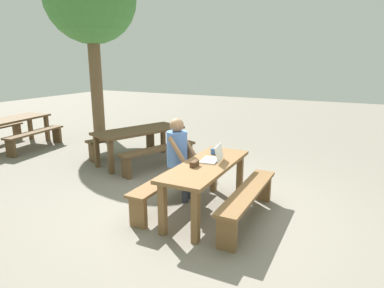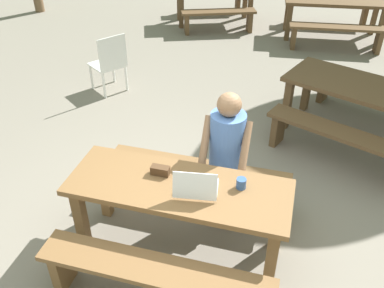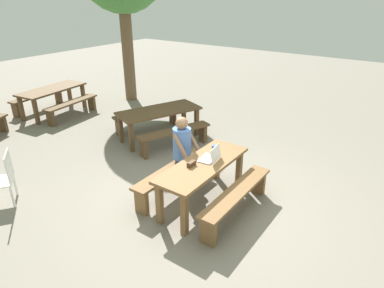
{
  "view_description": "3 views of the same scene",
  "coord_description": "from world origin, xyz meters",
  "px_view_note": "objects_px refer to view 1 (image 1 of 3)",
  "views": [
    {
      "loc": [
        -4.13,
        -1.84,
        2.18
      ],
      "look_at": [
        0.05,
        0.25,
        1.0
      ],
      "focal_mm": 31.33,
      "sensor_mm": 36.0,
      "label": 1
    },
    {
      "loc": [
        0.8,
        -2.46,
        2.95
      ],
      "look_at": [
        0.05,
        0.25,
        1.0
      ],
      "focal_mm": 38.89,
      "sensor_mm": 36.0,
      "label": 2
    },
    {
      "loc": [
        -3.95,
        -2.57,
        3.25
      ],
      "look_at": [
        0.05,
        0.25,
        1.0
      ],
      "focal_mm": 31.31,
      "sensor_mm": 36.0,
      "label": 3
    }
  ],
  "objects_px": {
    "laptop": "(214,157)",
    "picnic_table_mid": "(12,123)",
    "coffee_mug": "(213,151)",
    "person_seated": "(179,152)",
    "picnic_table_distant": "(139,134)",
    "picnic_table_front": "(206,172)",
    "small_pouch": "(194,164)"
  },
  "relations": [
    {
      "from": "laptop",
      "to": "picnic_table_mid",
      "type": "relative_size",
      "value": 0.19
    },
    {
      "from": "laptop",
      "to": "coffee_mug",
      "type": "bearing_deg",
      "value": -164.81
    },
    {
      "from": "person_seated",
      "to": "picnic_table_distant",
      "type": "height_order",
      "value": "person_seated"
    },
    {
      "from": "picnic_table_front",
      "to": "laptop",
      "type": "height_order",
      "value": "laptop"
    },
    {
      "from": "person_seated",
      "to": "picnic_table_distant",
      "type": "xyz_separation_m",
      "value": [
        1.36,
        1.72,
        -0.15
      ]
    },
    {
      "from": "coffee_mug",
      "to": "picnic_table_distant",
      "type": "xyz_separation_m",
      "value": [
        1.13,
        2.2,
        -0.17
      ]
    },
    {
      "from": "small_pouch",
      "to": "picnic_table_mid",
      "type": "distance_m",
      "value": 6.03
    },
    {
      "from": "person_seated",
      "to": "picnic_table_mid",
      "type": "height_order",
      "value": "person_seated"
    },
    {
      "from": "laptop",
      "to": "coffee_mug",
      "type": "relative_size",
      "value": 4.24
    },
    {
      "from": "picnic_table_distant",
      "to": "small_pouch",
      "type": "bearing_deg",
      "value": -107.62
    },
    {
      "from": "coffee_mug",
      "to": "laptop",
      "type": "bearing_deg",
      "value": -156.23
    },
    {
      "from": "laptop",
      "to": "picnic_table_mid",
      "type": "bearing_deg",
      "value": -109.11
    },
    {
      "from": "picnic_table_front",
      "to": "small_pouch",
      "type": "height_order",
      "value": "small_pouch"
    },
    {
      "from": "picnic_table_mid",
      "to": "picnic_table_distant",
      "type": "distance_m",
      "value": 3.65
    },
    {
      "from": "picnic_table_front",
      "to": "picnic_table_distant",
      "type": "height_order",
      "value": "picnic_table_front"
    },
    {
      "from": "small_pouch",
      "to": "picnic_table_mid",
      "type": "height_order",
      "value": "small_pouch"
    },
    {
      "from": "picnic_table_front",
      "to": "laptop",
      "type": "relative_size",
      "value": 4.83
    },
    {
      "from": "laptop",
      "to": "person_seated",
      "type": "relative_size",
      "value": 0.29
    },
    {
      "from": "laptop",
      "to": "small_pouch",
      "type": "distance_m",
      "value": 0.37
    },
    {
      "from": "person_seated",
      "to": "laptop",
      "type": "bearing_deg",
      "value": -100.19
    },
    {
      "from": "coffee_mug",
      "to": "person_seated",
      "type": "height_order",
      "value": "person_seated"
    },
    {
      "from": "coffee_mug",
      "to": "picnic_table_mid",
      "type": "xyz_separation_m",
      "value": [
        0.78,
        5.84,
        -0.16
      ]
    },
    {
      "from": "small_pouch",
      "to": "coffee_mug",
      "type": "distance_m",
      "value": 0.68
    },
    {
      "from": "laptop",
      "to": "picnic_table_distant",
      "type": "bearing_deg",
      "value": -130.61
    },
    {
      "from": "coffee_mug",
      "to": "picnic_table_mid",
      "type": "relative_size",
      "value": 0.05
    },
    {
      "from": "coffee_mug",
      "to": "picnic_table_front",
      "type": "bearing_deg",
      "value": -167.91
    },
    {
      "from": "picnic_table_front",
      "to": "picnic_table_mid",
      "type": "bearing_deg",
      "value": 77.91
    },
    {
      "from": "laptop",
      "to": "small_pouch",
      "type": "xyz_separation_m",
      "value": [
        -0.35,
        0.14,
        -0.02
      ]
    },
    {
      "from": "laptop",
      "to": "picnic_table_distant",
      "type": "xyz_separation_m",
      "value": [
        1.47,
        2.35,
        -0.18
      ]
    },
    {
      "from": "person_seated",
      "to": "picnic_table_mid",
      "type": "relative_size",
      "value": 0.66
    },
    {
      "from": "person_seated",
      "to": "small_pouch",
      "type": "bearing_deg",
      "value": -132.95
    },
    {
      "from": "small_pouch",
      "to": "picnic_table_distant",
      "type": "bearing_deg",
      "value": 50.59
    }
  ]
}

